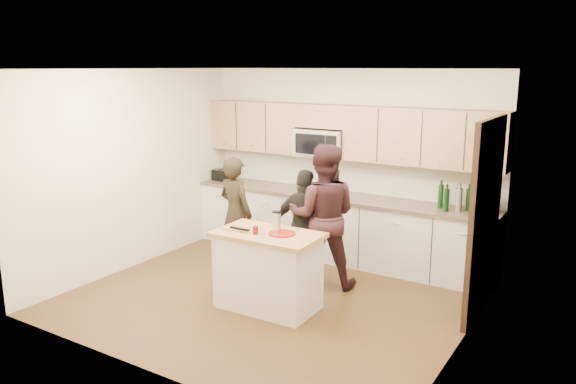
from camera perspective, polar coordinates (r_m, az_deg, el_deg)
The scene contains 21 objects.
floor at distance 6.91m, azimuth -1.67°, elevation -10.62°, with size 4.50×4.50×0.00m, color #52361C.
room_shell at distance 6.43m, azimuth -1.77°, elevation 3.70°, with size 4.52×4.02×2.71m.
back_cabinetry at distance 8.13m, azimuth 4.91°, elevation -3.52°, with size 4.50×0.66×0.94m.
upper_cabinetry at distance 7.98m, azimuth 5.79°, elevation 6.21°, with size 4.50×0.33×0.75m.
microwave at distance 8.12m, azimuth 3.46°, elevation 5.00°, with size 0.76×0.41×0.40m.
doorway at distance 6.51m, azimuth 19.50°, elevation -2.07°, with size 0.06×1.25×2.20m.
framed_picture at distance 7.57m, azimuth 19.32°, elevation 0.90°, with size 0.30×0.03×0.38m.
dish_towel at distance 8.35m, azimuth -1.45°, elevation -0.70°, with size 0.34×0.60×0.48m.
island at distance 6.47m, azimuth -2.04°, elevation -7.93°, with size 1.22×0.73×0.90m.
red_plate at distance 6.27m, azimuth -0.62°, elevation -4.23°, with size 0.30×0.30×0.02m, color maroon.
box_grater at distance 6.29m, azimuth -1.14°, elevation -2.97°, with size 0.09×0.07×0.23m.
drink_glass at distance 6.28m, azimuth -3.32°, elevation -3.89°, with size 0.06×0.06×0.09m, color maroon.
cutting_board at distance 6.49m, azimuth -5.35°, elevation -3.71°, with size 0.27×0.20×0.02m, color tan.
tongs at distance 6.41m, azimuth -4.93°, elevation -3.74°, with size 0.26×0.03×0.02m, color black.
knife at distance 6.36m, azimuth -4.99°, elevation -3.93°, with size 0.21×0.02×0.01m, color silver.
toaster at distance 9.07m, azimuth -6.69°, elevation 1.75°, with size 0.27×0.22×0.18m.
bottle_cluster at distance 7.41m, azimuth 17.30°, elevation -0.54°, with size 0.69×0.30×0.37m.
orchid at distance 7.31m, azimuth 19.84°, elevation -0.24°, with size 0.28×0.22×0.50m, color #2E6628.
woman_left at distance 7.66m, azimuth -5.34°, elevation -2.17°, with size 0.57×0.37×1.55m, color black.
woman_center at distance 7.00m, azimuth 3.57°, elevation -2.45°, with size 0.88×0.69×1.81m, color black.
woman_right at distance 7.11m, azimuth 1.81°, elevation -3.60°, with size 0.87×0.36×1.48m, color black.
Camera 1 is at (3.52, -5.28, 2.73)m, focal length 35.00 mm.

